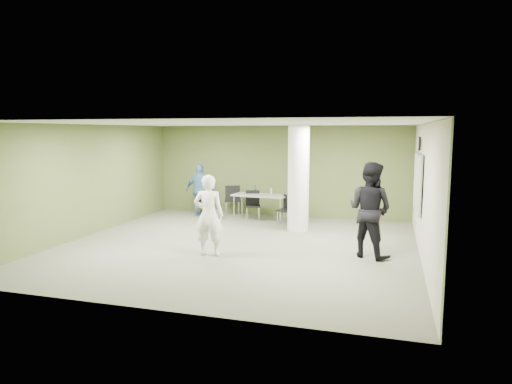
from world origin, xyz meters
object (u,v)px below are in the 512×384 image
(woman_white, at_px, (209,215))
(man_blue, at_px, (200,190))
(man_black, at_px, (370,210))
(chair_back_left, at_px, (203,197))
(folding_table, at_px, (260,196))

(woman_white, bearing_deg, man_blue, -73.57)
(man_black, xyz_separation_m, man_blue, (-5.24, 3.27, -0.19))
(woman_white, xyz_separation_m, man_black, (3.27, 0.86, 0.14))
(chair_back_left, relative_size, man_blue, 0.56)
(folding_table, height_order, man_black, man_black)
(folding_table, distance_m, woman_white, 4.03)
(chair_back_left, distance_m, man_blue, 0.50)
(folding_table, bearing_deg, chair_back_left, 172.49)
(folding_table, distance_m, man_blue, 1.97)
(man_black, distance_m, man_blue, 6.18)
(folding_table, bearing_deg, man_black, -37.53)
(woman_white, bearing_deg, man_black, -174.45)
(folding_table, height_order, chair_back_left, folding_table)
(chair_back_left, height_order, man_blue, man_blue)
(woman_white, bearing_deg, folding_table, -99.01)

